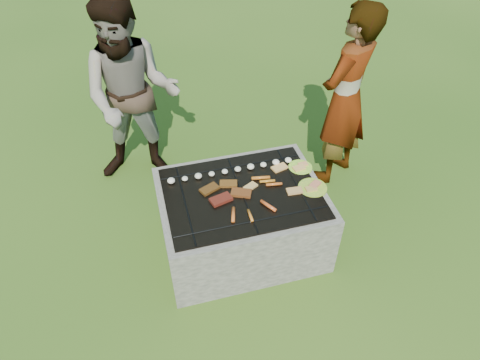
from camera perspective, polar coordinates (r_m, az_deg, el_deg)
The scene contains 10 objects.
lawn at distance 3.81m, azimuth 0.20°, elevation -8.38°, with size 60.00×60.00×0.00m, color #254912.
fire_pit at distance 3.60m, azimuth 0.21°, elevation -5.49°, with size 1.30×1.00×0.62m.
mushrooms at distance 3.54m, azimuth -0.96°, elevation 1.36°, with size 1.06×0.06×0.04m.
pork_slabs at distance 3.35m, azimuth -1.97°, elevation -1.64°, with size 0.40×0.28×0.02m.
sausages at distance 3.32m, azimuth 2.54°, elevation -2.12°, with size 0.50×0.47×0.03m.
bread_on_grate at distance 3.47m, azimuth 5.02°, elevation -0.02°, with size 0.45×0.39×0.02m.
plate_far at distance 3.63m, azimuth 8.04°, elevation 1.69°, with size 0.26×0.26×0.03m.
plate_near at distance 3.45m, azimuth 9.66°, elevation -1.01°, with size 0.31×0.31×0.03m.
cook at distance 4.08m, azimuth 13.86°, elevation 10.46°, with size 0.64×0.42×1.77m, color #AB988E.
bystander at distance 4.06m, azimuth -14.12°, elevation 10.73°, with size 0.88×0.69×1.82m, color gray.
Camera 1 is at (-0.66, -2.35, 2.92)m, focal length 32.00 mm.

